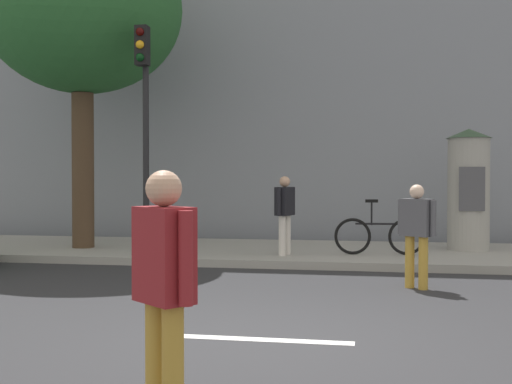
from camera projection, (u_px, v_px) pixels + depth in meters
ground_plane at (266, 340)px, 6.43m from camera, size 80.00×80.00×0.00m
sidewalk_curb at (318, 253)px, 13.32m from camera, size 36.00×4.00×0.15m
lane_markings at (266, 340)px, 6.43m from camera, size 25.80×0.16×0.01m
building_backdrop at (331, 47)px, 18.13m from camera, size 36.00×5.00×10.91m
traffic_light at (144, 103)px, 12.07m from camera, size 0.24×0.45×4.40m
poster_column at (469, 189)px, 13.21m from camera, size 0.94×0.94×2.54m
street_tree at (82, 10)px, 13.61m from camera, size 4.32×4.32×7.02m
pedestrian_in_dark_shirt at (164, 281)px, 4.01m from camera, size 0.47×0.44×1.70m
pedestrian_in_light_jacket at (417, 227)px, 9.43m from camera, size 0.54×0.52×1.56m
pedestrian_with_bag at (285, 209)px, 12.31m from camera, size 0.37×0.59×1.55m
bicycle_leaning at (380, 235)px, 12.38m from camera, size 1.77×0.21×1.09m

